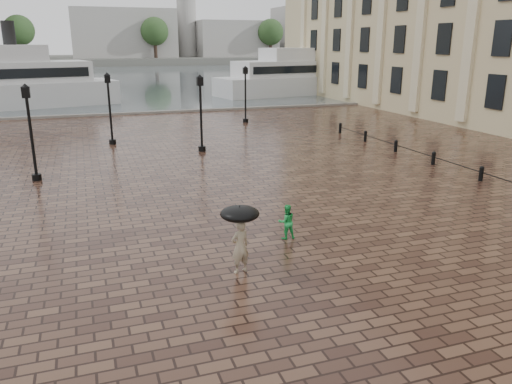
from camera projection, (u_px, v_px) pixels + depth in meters
The scene contains 12 objects.
ground at pixel (209, 239), 16.67m from camera, with size 300.00×300.00×0.00m, color #331E17.
harbour_water at pixel (99, 75), 100.00m from camera, with size 240.00×240.00×0.00m, color #424C50.
quay_edge at pixel (125, 115), 45.66m from camera, with size 80.00×0.60×0.30m, color slate.
far_shore at pixel (90, 60), 161.30m from camera, with size 300.00×60.00×2.00m, color #4C4C47.
distant_skyline at pixel (241, 33), 164.82m from camera, with size 102.50×22.00×33.00m.
far_trees at pixel (90, 31), 138.96m from camera, with size 188.00×8.00×13.50m.
bollard_row at pixel (434, 157), 26.81m from camera, with size 0.22×21.22×0.73m.
street_lamps at pixel (117, 109), 31.45m from camera, with size 21.44×14.44×4.40m.
adult_pedestrian at pixel (240, 247), 14.08m from camera, with size 0.57×0.38×1.57m, color tan.
child_pedestrian at pixel (287, 222), 16.60m from camera, with size 0.58×0.45×1.19m, color green.
ferry_far at pixel (305, 75), 63.77m from camera, with size 24.37×9.92×7.78m.
umbrella at pixel (240, 214), 13.80m from camera, with size 1.10×1.10×1.11m.
Camera 1 is at (-3.57, -15.18, 6.31)m, focal length 35.00 mm.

